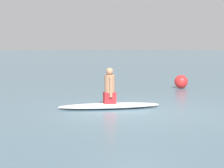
# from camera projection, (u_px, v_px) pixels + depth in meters

# --- Properties ---
(ground_plane) EXTENTS (400.00, 400.00, 0.00)m
(ground_plane) POSITION_uv_depth(u_px,v_px,m) (139.00, 112.00, 9.83)
(ground_plane) COLOR slate
(surfboard) EXTENTS (1.94, 2.70, 0.13)m
(surfboard) POSITION_uv_depth(u_px,v_px,m) (110.00, 106.00, 10.47)
(surfboard) COLOR white
(surfboard) RESTS_ON ground
(person_paddler) EXTENTS (0.39, 0.39, 0.92)m
(person_paddler) POSITION_uv_depth(u_px,v_px,m) (110.00, 87.00, 10.43)
(person_paddler) COLOR #A51E23
(person_paddler) RESTS_ON surfboard
(buoy_marker) EXTENTS (0.52, 0.52, 0.52)m
(buoy_marker) POSITION_uv_depth(u_px,v_px,m) (181.00, 82.00, 15.55)
(buoy_marker) COLOR red
(buoy_marker) RESTS_ON ground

